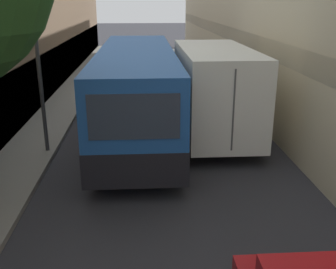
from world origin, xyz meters
TOP-DOWN VIEW (x-y plane):
  - ground_plane at (0.00, 15.00)m, footprint 150.00×150.00m
  - sidewalk_left at (-4.30, 15.00)m, footprint 1.75×60.00m
  - bus at (-0.77, 16.43)m, footprint 2.60×11.03m
  - box_truck at (1.96, 16.80)m, footprint 2.35×8.38m
  - panel_van at (-1.36, 27.47)m, footprint 1.87×4.60m

SIDE VIEW (x-z plane):
  - ground_plane at x=0.00m, z-range 0.00..0.00m
  - sidewalk_left at x=-4.30m, z-range 0.00..0.15m
  - panel_van at x=-1.36m, z-range 0.11..2.01m
  - bus at x=-0.77m, z-range 0.09..3.20m
  - box_truck at x=1.96m, z-range 0.11..3.30m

